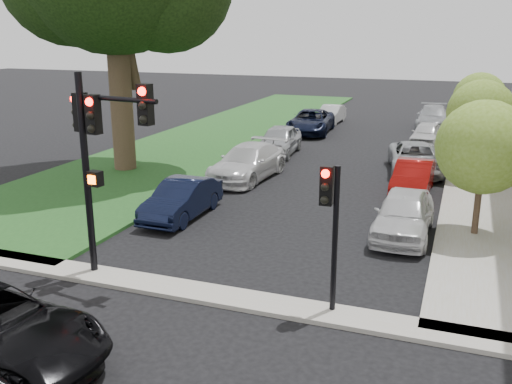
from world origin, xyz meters
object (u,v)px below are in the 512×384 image
(car_parked_2, at_px, (415,158))
(car_parked_7, at_px, (279,140))
(traffic_signal_secondary, at_px, (331,212))
(car_parked_0, at_px, (404,214))
(car_parked_1, at_px, (413,178))
(car_parked_3, at_px, (426,134))
(car_parked_9, at_px, (331,114))
(small_tree_b, at_px, (481,113))
(traffic_signal_main, at_px, (98,140))
(small_tree_a, at_px, (484,147))
(car_parked_6, at_px, (248,162))
(small_tree_c, at_px, (479,98))
(car_parked_8, at_px, (311,122))
(car_parked_4, at_px, (433,117))
(car_parked_5, at_px, (182,199))

(car_parked_2, distance_m, car_parked_7, 7.55)
(traffic_signal_secondary, bearing_deg, car_parked_0, 79.73)
(traffic_signal_secondary, height_order, car_parked_1, traffic_signal_secondary)
(car_parked_3, height_order, car_parked_9, car_parked_3)
(car_parked_1, bearing_deg, car_parked_9, 114.57)
(small_tree_b, distance_m, traffic_signal_main, 17.78)
(car_parked_1, distance_m, car_parked_2, 3.76)
(small_tree_a, xyz_separation_m, car_parked_7, (-10.03, 9.99, -2.22))
(car_parked_6, bearing_deg, small_tree_a, -20.01)
(small_tree_a, distance_m, car_parked_3, 15.89)
(small_tree_c, xyz_separation_m, car_parked_2, (-2.69, -6.94, -2.17))
(car_parked_8, xyz_separation_m, car_parked_9, (0.32, 4.51, -0.12))
(car_parked_4, xyz_separation_m, car_parked_6, (-7.02, -17.11, 0.00))
(car_parked_3, relative_size, car_parked_4, 0.73)
(traffic_signal_secondary, xyz_separation_m, car_parked_6, (-6.40, 11.31, -1.79))
(small_tree_b, distance_m, car_parked_0, 9.45)
(car_parked_7, distance_m, car_parked_8, 6.94)
(car_parked_2, bearing_deg, small_tree_b, -12.57)
(traffic_signal_secondary, bearing_deg, car_parked_7, 111.67)
(car_parked_5, relative_size, car_parked_7, 0.91)
(traffic_signal_main, distance_m, car_parked_4, 29.36)
(car_parked_2, height_order, car_parked_9, car_parked_2)
(car_parked_0, xyz_separation_m, car_parked_2, (-0.45, 9.00, -0.06))
(small_tree_a, relative_size, traffic_signal_main, 0.81)
(traffic_signal_secondary, relative_size, car_parked_0, 0.83)
(car_parked_4, bearing_deg, car_parked_8, -150.76)
(traffic_signal_main, distance_m, car_parked_9, 28.43)
(small_tree_b, height_order, car_parked_6, small_tree_b)
(traffic_signal_secondary, height_order, car_parked_7, traffic_signal_secondary)
(car_parked_1, height_order, car_parked_7, car_parked_7)
(small_tree_a, bearing_deg, car_parked_0, -161.29)
(small_tree_c, height_order, traffic_signal_main, traffic_signal_main)
(car_parked_3, height_order, car_parked_4, car_parked_4)
(small_tree_c, bearing_deg, car_parked_7, -152.58)
(small_tree_b, height_order, car_parked_2, small_tree_b)
(small_tree_c, distance_m, car_parked_5, 19.62)
(traffic_signal_secondary, bearing_deg, small_tree_c, 81.39)
(small_tree_b, xyz_separation_m, small_tree_c, (0.00, 7.04, -0.11))
(car_parked_4, bearing_deg, car_parked_3, -92.74)
(small_tree_a, relative_size, car_parked_9, 1.15)
(small_tree_b, bearing_deg, car_parked_8, 139.05)
(traffic_signal_main, bearing_deg, car_parked_7, 91.60)
(car_parked_8, bearing_deg, car_parked_3, -15.88)
(small_tree_a, xyz_separation_m, car_parked_1, (-2.43, 4.50, -2.31))
(car_parked_6, bearing_deg, car_parked_0, -30.21)
(small_tree_a, xyz_separation_m, traffic_signal_secondary, (-3.34, -6.86, -0.44))
(car_parked_2, bearing_deg, car_parked_5, -137.05)
(small_tree_b, xyz_separation_m, car_parked_5, (-9.98, -9.72, -2.29))
(car_parked_3, xyz_separation_m, car_parked_5, (-7.28, -17.05, 0.03))
(car_parked_5, distance_m, car_parked_7, 11.55)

